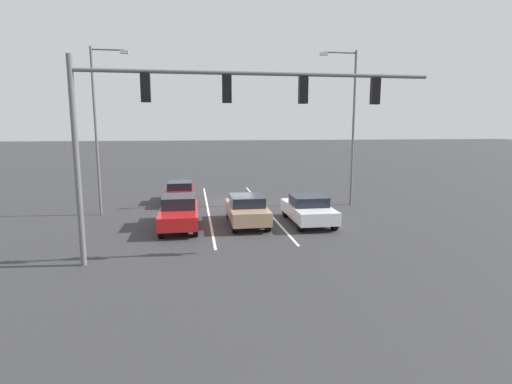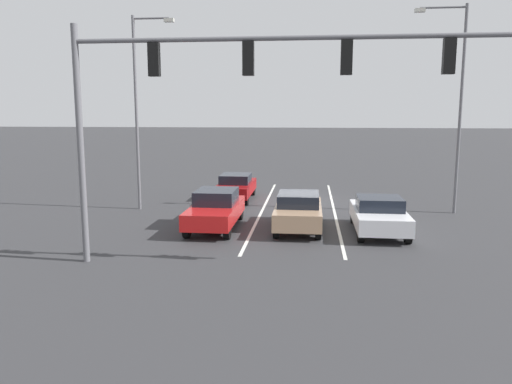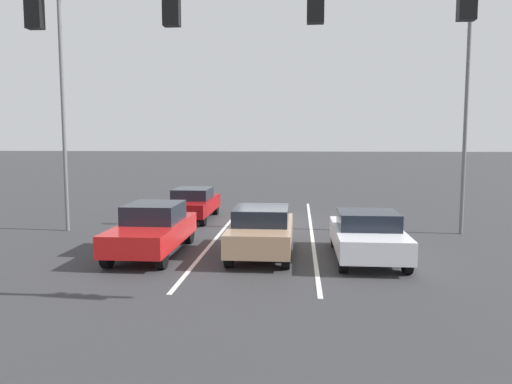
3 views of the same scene
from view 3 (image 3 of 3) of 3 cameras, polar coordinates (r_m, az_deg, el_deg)
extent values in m
plane|color=#333335|center=(21.18, 1.62, -3.41)|extent=(240.00, 240.00, 0.00)
cube|color=silver|center=(19.10, 6.35, -4.47)|extent=(0.12, 16.16, 0.01)
cube|color=silver|center=(19.32, -3.78, -4.33)|extent=(0.12, 16.16, 0.01)
cube|color=red|center=(15.49, -11.77, -4.59)|extent=(1.77, 4.55, 0.62)
cube|color=black|center=(15.62, -11.56, -2.30)|extent=(1.56, 1.94, 0.56)
cube|color=red|center=(17.44, -7.71, -2.81)|extent=(0.24, 0.06, 0.12)
cube|color=red|center=(17.75, -11.63, -2.72)|extent=(0.24, 0.06, 0.12)
cylinder|color=black|center=(13.77, -10.70, -7.21)|extent=(0.22, 0.70, 0.70)
cylinder|color=black|center=(14.25, -16.63, -6.91)|extent=(0.22, 0.70, 0.70)
cylinder|color=black|center=(16.94, -7.65, -4.66)|extent=(0.22, 0.70, 0.70)
cylinder|color=black|center=(17.34, -12.56, -4.50)|extent=(0.22, 0.70, 0.70)
cube|color=tan|center=(15.02, 0.63, -4.81)|extent=(1.81, 4.16, 0.65)
cube|color=black|center=(14.94, 0.64, -2.66)|extent=(1.59, 2.02, 0.49)
cube|color=red|center=(16.97, 3.28, -3.00)|extent=(0.24, 0.06, 0.12)
cube|color=red|center=(17.05, -0.98, -2.95)|extent=(0.24, 0.06, 0.12)
cylinder|color=black|center=(13.58, 3.43, -7.39)|extent=(0.22, 0.66, 0.66)
cylinder|color=black|center=(13.71, -3.10, -7.26)|extent=(0.22, 0.66, 0.66)
cylinder|color=black|center=(16.52, 3.70, -4.96)|extent=(0.22, 0.66, 0.66)
cylinder|color=black|center=(16.62, -1.65, -4.88)|extent=(0.22, 0.66, 0.66)
cube|color=silver|center=(14.93, 12.60, -5.16)|extent=(1.91, 4.23, 0.61)
cube|color=black|center=(14.79, 12.67, -3.12)|extent=(1.68, 1.67, 0.48)
cube|color=red|center=(17.02, 13.91, -3.29)|extent=(0.24, 0.06, 0.12)
cube|color=red|center=(16.87, 9.42, -3.28)|extent=(0.24, 0.06, 0.12)
cylinder|color=black|center=(13.64, 16.90, -7.66)|extent=(0.22, 0.63, 0.63)
cylinder|color=black|center=(13.40, 9.93, -7.73)|extent=(0.22, 0.63, 0.63)
cylinder|color=black|center=(16.62, 14.69, -5.14)|extent=(0.22, 0.63, 0.63)
cylinder|color=black|center=(16.42, 8.99, -5.15)|extent=(0.22, 0.63, 0.63)
cube|color=maroon|center=(21.81, -7.20, -1.52)|extent=(1.72, 4.28, 0.57)
cube|color=black|center=(21.68, -7.26, -0.19)|extent=(1.51, 1.86, 0.47)
cube|color=red|center=(23.72, -4.72, -0.53)|extent=(0.24, 0.06, 0.12)
cube|color=red|center=(23.95, -7.56, -0.50)|extent=(0.24, 0.06, 0.12)
cylinder|color=black|center=(20.21, -6.09, -2.92)|extent=(0.22, 0.68, 0.68)
cylinder|color=black|center=(20.53, -10.08, -2.84)|extent=(0.22, 0.68, 0.68)
cylinder|color=black|center=(23.21, -4.63, -1.74)|extent=(0.22, 0.68, 0.68)
cylinder|color=black|center=(23.50, -8.14, -1.68)|extent=(0.22, 0.68, 0.68)
sphere|color=#0A3814|center=(10.57, 22.66, 18.45)|extent=(0.20, 0.20, 0.20)
sphere|color=#4C420C|center=(10.20, 6.80, 20.99)|extent=(0.20, 0.20, 0.20)
sphere|color=#0A3814|center=(10.14, 6.78, 19.43)|extent=(0.20, 0.20, 0.20)
cube|color=black|center=(10.34, -9.65, 20.74)|extent=(0.32, 0.22, 0.95)
sphere|color=#4C420C|center=(10.49, -9.42, 20.53)|extent=(0.20, 0.20, 0.20)
sphere|color=#0A3814|center=(10.43, -9.39, 19.01)|extent=(0.20, 0.20, 0.20)
cube|color=black|center=(11.32, -24.04, 19.02)|extent=(0.32, 0.22, 0.95)
sphere|color=#4C420C|center=(11.45, -23.63, 18.87)|extent=(0.20, 0.20, 0.20)
sphere|color=#0A3814|center=(11.39, -23.57, 17.48)|extent=(0.20, 0.20, 0.20)
cylinder|color=slate|center=(20.18, -21.18, 8.48)|extent=(0.14, 0.14, 8.96)
cylinder|color=slate|center=(19.71, 22.90, 8.94)|extent=(0.14, 0.14, 9.27)
camera|label=1|loc=(6.01, -136.91, 8.39)|focal=28.00mm
camera|label=2|loc=(4.91, -167.23, 7.67)|focal=35.00mm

